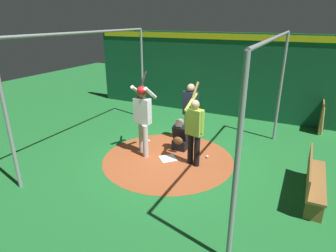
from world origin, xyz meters
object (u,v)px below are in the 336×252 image
at_px(batter, 143,113).
at_px(visitor, 194,128).
at_px(catcher, 180,138).
at_px(baseball_0, 149,141).
at_px(baseball_2, 207,157).
at_px(home_plate, 168,158).
at_px(umpire, 190,110).
at_px(bench, 313,178).
at_px(bat_rack, 322,116).
at_px(baseball_1, 146,142).

distance_m(batter, visitor, 1.49).
distance_m(catcher, baseball_0, 1.12).
relative_size(baseball_0, baseball_2, 1.00).
xyz_separation_m(home_plate, batter, (0.01, -0.75, 1.18)).
distance_m(catcher, baseball_2, 0.96).
distance_m(umpire, bench, 3.82).
bearing_deg(bat_rack, catcher, -46.16).
xyz_separation_m(baseball_0, baseball_1, (0.10, -0.06, 0.00)).
bearing_deg(home_plate, visitor, 91.58).
relative_size(bat_rack, bench, 0.57).
height_order(home_plate, baseball_1, baseball_1).
bearing_deg(umpire, baseball_2, 45.31).
distance_m(umpire, baseball_1, 1.67).
distance_m(bat_rack, baseball_0, 5.82).
bearing_deg(bat_rack, baseball_1, -53.40).
bearing_deg(visitor, home_plate, -74.04).
xyz_separation_m(home_plate, visitor, (-0.02, 0.72, 1.00)).
distance_m(baseball_0, baseball_2, 1.97).
xyz_separation_m(bat_rack, baseball_0, (3.43, -4.69, -0.45)).
height_order(catcher, umpire, umpire).
xyz_separation_m(home_plate, umpire, (-1.37, 0.06, 1.00)).
relative_size(home_plate, baseball_1, 5.68).
height_order(batter, visitor, batter).
bearing_deg(batter, bench, 86.95).
xyz_separation_m(batter, catcher, (-0.70, 0.80, -0.82)).
bearing_deg(umpire, baseball_1, -57.55).
relative_size(bat_rack, baseball_2, 14.32).
distance_m(catcher, bench, 3.56).
relative_size(bat_rack, baseball_1, 14.32).
bearing_deg(baseball_2, umpire, -134.69).
bearing_deg(visitor, catcher, -120.74).
distance_m(visitor, baseball_0, 2.12).
xyz_separation_m(visitor, baseball_2, (-0.50, 0.21, -0.96)).
relative_size(home_plate, catcher, 0.44).
bearing_deg(umpire, bench, 64.86).
xyz_separation_m(bench, baseball_0, (-0.97, -4.51, -0.41)).
height_order(bat_rack, baseball_0, bat_rack).
xyz_separation_m(bat_rack, bench, (4.40, -0.17, -0.05)).
xyz_separation_m(catcher, visitor, (0.68, 0.68, 0.64)).
relative_size(umpire, visitor, 0.86).
bearing_deg(bench, visitor, -95.22).
relative_size(home_plate, bench, 0.22).
bearing_deg(baseball_1, catcher, 92.62).
relative_size(catcher, baseball_1, 12.77).
bearing_deg(baseball_2, home_plate, -61.04).
bearing_deg(home_plate, baseball_1, -120.86).
xyz_separation_m(batter, baseball_0, (-0.75, -0.27, -1.15)).
bearing_deg(baseball_2, visitor, -22.86).
relative_size(batter, umpire, 1.25).
xyz_separation_m(catcher, umpire, (-0.68, 0.02, 0.65)).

